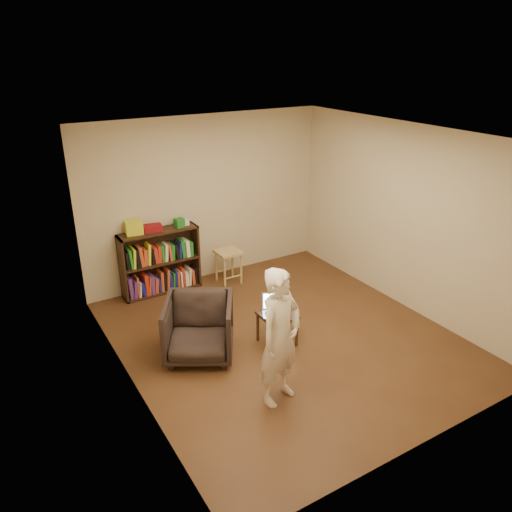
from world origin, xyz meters
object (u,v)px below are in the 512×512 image
armchair (199,328)px  laptop (275,309)px  person (280,337)px  side_table (277,319)px  bookshelf (160,265)px  stool (228,257)px

armchair → laptop: (0.95, -0.22, 0.10)m
person → side_table: bearing=40.5°
side_table → laptop: bearing=96.4°
person → laptop: bearing=42.0°
armchair → bookshelf: bearing=112.9°
armchair → person: person is taller
side_table → person: (-0.57, -0.91, 0.41)m
bookshelf → armchair: size_ratio=1.45×
stool → person: bearing=-107.5°
stool → person: 2.96m
armchair → person: (0.39, -1.18, 0.39)m
stool → laptop: bearing=-99.8°
stool → armchair: 2.06m
side_table → laptop: laptop is taller
side_table → person: person is taller
bookshelf → stool: bookshelf is taller
bookshelf → armchair: 1.90m
bookshelf → stool: bearing=-14.2°
bookshelf → laptop: bearing=-71.2°
bookshelf → armchair: bearing=-97.0°
laptop → person: size_ratio=0.27×
side_table → laptop: size_ratio=1.03×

